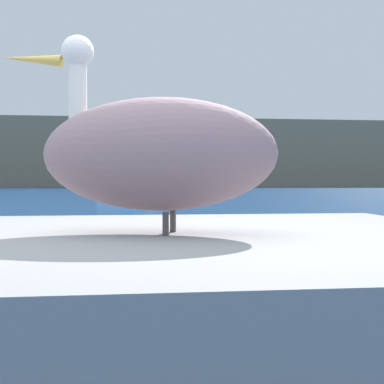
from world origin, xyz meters
The scene contains 4 objects.
hillside_backdrop centered at (0.00, 74.28, 4.60)m, with size 140.00×13.07×9.21m, color #7F755B.
pier_dock centered at (0.40, 0.08, 0.42)m, with size 3.36×2.69×0.83m, color gray.
pelican centered at (0.39, 0.08, 1.23)m, with size 1.41×0.80×0.97m.
fishing_boat_white centered at (0.53, 35.57, 0.83)m, with size 4.85×2.13×4.47m.
Camera 1 is at (0.25, -2.50, 1.10)m, focal length 49.73 mm.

